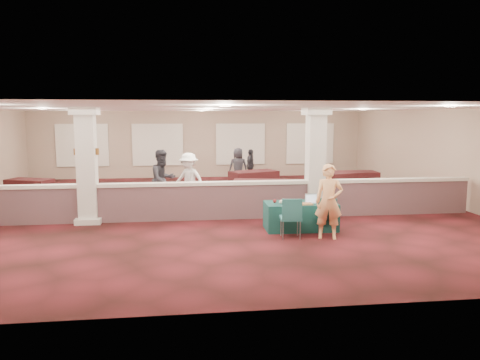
{
  "coord_description": "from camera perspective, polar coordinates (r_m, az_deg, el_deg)",
  "views": [
    {
      "loc": [
        -0.94,
        -14.77,
        2.98
      ],
      "look_at": [
        0.7,
        -2.0,
        1.21
      ],
      "focal_mm": 35.0,
      "sensor_mm": 36.0,
      "label": 1
    }
  ],
  "objects": [
    {
      "name": "far_table_front_left",
      "position": [
        16.16,
        -25.96,
        -2.41
      ],
      "size": [
        1.62,
        0.83,
        0.65
      ],
      "primitive_type": "cube",
      "rotation": [
        0.0,
        0.0,
        -0.02
      ],
      "color": "black",
      "rests_on": "ground"
    },
    {
      "name": "yarn_red",
      "position": [
        12.29,
        4.24,
        -2.57
      ],
      "size": [
        0.1,
        0.1,
        0.1
      ],
      "primitive_type": "sphere",
      "color": "maroon",
      "rests_on": "near_table"
    },
    {
      "name": "conf_chair_side",
      "position": [
        11.44,
        6.26,
        -4.24
      ],
      "size": [
        0.55,
        0.55,
        1.01
      ],
      "rotation": [
        0.0,
        0.0,
        -0.09
      ],
      "color": "#21625D",
      "rests_on": "ground"
    },
    {
      "name": "column_right",
      "position": [
        13.91,
        9.18,
        2.2
      ],
      "size": [
        0.72,
        0.72,
        3.2
      ],
      "color": "beige",
      "rests_on": "ground"
    },
    {
      "name": "yarn_cream",
      "position": [
        12.17,
        5.05,
        -2.66
      ],
      "size": [
        0.11,
        0.11,
        0.11
      ],
      "primitive_type": "sphere",
      "color": "#EBE4C2",
      "rests_on": "near_table"
    },
    {
      "name": "far_table_back_center",
      "position": [
        18.92,
        1.69,
        -0.05
      ],
      "size": [
        2.1,
        1.57,
        0.76
      ],
      "primitive_type": "cube",
      "rotation": [
        0.0,
        0.0,
        0.38
      ],
      "color": "black",
      "rests_on": "ground"
    },
    {
      "name": "ceiling",
      "position": [
        14.81,
        -3.72,
        8.68
      ],
      "size": [
        16.0,
        16.0,
        0.02
      ],
      "primitive_type": "cube",
      "color": "white",
      "rests_on": "wall_back"
    },
    {
      "name": "conf_chair_main",
      "position": [
        11.88,
        10.63,
        -4.0
      ],
      "size": [
        0.62,
        0.62,
        0.96
      ],
      "rotation": [
        0.0,
        0.0,
        -0.35
      ],
      "color": "#21625D",
      "rests_on": "ground"
    },
    {
      "name": "knitting",
      "position": [
        12.16,
        7.89,
        -2.9
      ],
      "size": [
        0.4,
        0.3,
        0.03
      ],
      "primitive_type": "cube",
      "rotation": [
        0.0,
        0.0,
        -0.02
      ],
      "color": "orange",
      "rests_on": "near_table"
    },
    {
      "name": "far_table_front_right",
      "position": [
        19.09,
        12.55,
        -0.19
      ],
      "size": [
        2.02,
        1.36,
        0.75
      ],
      "primitive_type": "cube",
      "rotation": [
        0.0,
        0.0,
        0.25
      ],
      "color": "black",
      "rests_on": "ground"
    },
    {
      "name": "screen_glow",
      "position": [
        12.49,
        8.66,
        -2.18
      ],
      "size": [
        0.29,
        0.01,
        0.19
      ],
      "primitive_type": "cube",
      "rotation": [
        0.0,
        0.0,
        -0.02
      ],
      "color": "silver",
      "rests_on": "near_table"
    },
    {
      "name": "laptop_base",
      "position": [
        12.41,
        8.77,
        -2.73
      ],
      "size": [
        0.33,
        0.23,
        0.02
      ],
      "primitive_type": "cube",
      "rotation": [
        0.0,
        0.0,
        -0.02
      ],
      "color": "silver",
      "rests_on": "near_table"
    },
    {
      "name": "column_left",
      "position": [
        13.59,
        -18.15,
        1.78
      ],
      "size": [
        0.72,
        0.72,
        3.2
      ],
      "color": "beige",
      "rests_on": "ground"
    },
    {
      "name": "wall_back",
      "position": [
        22.83,
        -4.95,
        4.35
      ],
      "size": [
        16.0,
        0.04,
        3.2
      ],
      "primitive_type": "cube",
      "color": "gray",
      "rests_on": "ground"
    },
    {
      "name": "far_table_front_center",
      "position": [
        16.43,
        2.39,
        -1.3
      ],
      "size": [
        1.98,
        1.26,
        0.74
      ],
      "primitive_type": "cube",
      "rotation": [
        0.0,
        0.0,
        -0.2
      ],
      "color": "black",
      "rests_on": "ground"
    },
    {
      "name": "wall_right",
      "position": [
        17.32,
        23.81,
        2.61
      ],
      "size": [
        0.04,
        16.0,
        3.2
      ],
      "primitive_type": "cube",
      "color": "gray",
      "rests_on": "ground"
    },
    {
      "name": "scissors",
      "position": [
        12.29,
        10.58,
        -2.89
      ],
      "size": [
        0.12,
        0.03,
        0.01
      ],
      "primitive_type": "cube",
      "rotation": [
        0.0,
        0.0,
        -0.02
      ],
      "color": "red",
      "rests_on": "near_table"
    },
    {
      "name": "far_table_back_right",
      "position": [
        19.44,
        13.7,
        -0.08
      ],
      "size": [
        1.89,
        1.0,
        0.75
      ],
      "primitive_type": "cube",
      "rotation": [
        0.0,
        0.0,
        -0.04
      ],
      "color": "black",
      "rests_on": "ground"
    },
    {
      "name": "sconce_right",
      "position": [
        13.5,
        -17.05,
        3.34
      ],
      "size": [
        0.12,
        0.12,
        0.18
      ],
      "color": "brown",
      "rests_on": "column_left"
    },
    {
      "name": "attendee_c",
      "position": [
        21.13,
        1.28,
        1.76
      ],
      "size": [
        0.75,
        0.96,
        1.48
      ],
      "primitive_type": "imported",
      "rotation": [
        0.0,
        0.0,
        1.13
      ],
      "color": "black",
      "rests_on": "ground"
    },
    {
      "name": "wall_front",
      "position": [
        6.98,
        0.55,
        -3.57
      ],
      "size": [
        16.0,
        0.04,
        3.2
      ],
      "primitive_type": "cube",
      "color": "gray",
      "rests_on": "ground"
    },
    {
      "name": "near_table",
      "position": [
        12.46,
        7.37,
        -4.38
      ],
      "size": [
        1.88,
        0.97,
        0.71
      ],
      "primitive_type": "cube",
      "rotation": [
        0.0,
        0.0,
        -0.02
      ],
      "color": "#103B34",
      "rests_on": "ground"
    },
    {
      "name": "partition_wall",
      "position": [
        13.52,
        -3.22,
        -2.44
      ],
      "size": [
        15.6,
        0.28,
        1.1
      ],
      "color": "brown",
      "rests_on": "ground"
    },
    {
      "name": "laptop_screen",
      "position": [
        12.5,
        8.66,
        -2.11
      ],
      "size": [
        0.32,
        0.02,
        0.22
      ],
      "primitive_type": "cube",
      "rotation": [
        0.0,
        0.0,
        -0.02
      ],
      "color": "silver",
      "rests_on": "near_table"
    },
    {
      "name": "ground",
      "position": [
        15.1,
        -3.61,
        -3.55
      ],
      "size": [
        16.0,
        16.0,
        0.0
      ],
      "primitive_type": "plane",
      "color": "#4E1318",
      "rests_on": "ground"
    },
    {
      "name": "yarn_grey",
      "position": [
        12.4,
        5.3,
        -2.48
      ],
      "size": [
        0.1,
        0.1,
        0.1
      ],
      "primitive_type": "sphere",
      "color": "#54545A",
      "rests_on": "near_table"
    },
    {
      "name": "far_table_back_left",
      "position": [
        19.0,
        -24.25,
        -0.88
      ],
      "size": [
        1.8,
        1.35,
        0.65
      ],
      "primitive_type": "cube",
      "rotation": [
        0.0,
        0.0,
        -0.38
      ],
      "color": "black",
      "rests_on": "ground"
    },
    {
      "name": "attendee_d",
      "position": [
        19.59,
        -0.23,
        1.54
      ],
      "size": [
        0.83,
        0.46,
        1.66
      ],
      "primitive_type": "imported",
      "rotation": [
        0.0,
        0.0,
        3.17
      ],
      "color": "black",
      "rests_on": "ground"
    },
    {
      "name": "attendee_a",
      "position": [
        15.12,
        -9.38,
        0.05
      ],
      "size": [
        1.04,
        0.97,
        1.91
      ],
      "primitive_type": "imported",
      "rotation": [
        0.0,
        0.0,
        0.67
      ],
      "color": "black",
      "rests_on": "ground"
    },
    {
      "name": "sconce_left",
      "position": [
        13.61,
        -19.38,
        3.27
      ],
      "size": [
        0.12,
        0.12,
        0.18
      ],
      "color": "brown",
      "rests_on": "column_left"
    },
    {
      "name": "woman",
      "position": [
        11.55,
        10.78,
        -2.6
      ],
      "size": [
        0.75,
        0.6,
        1.83
      ],
      "primitive_type": "imported",
      "rotation": [
        0.0,
        0.0,
        -0.27
      ],
      "color": "#F8B16B",
      "rests_on": "ground"
    },
    {
      "name": "attendee_b",
      "position": [
        15.51,
        -6.26,
        0.04
      ],
      "size": [
        1.24,
        1.04,
        1.77
      ],
      "primitive_type": "imported",
      "rotation": [
        0.0,
        0.0,
        -0.56
      ],
      "color": "silver",
      "rests_on": "ground"
    }
  ]
}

